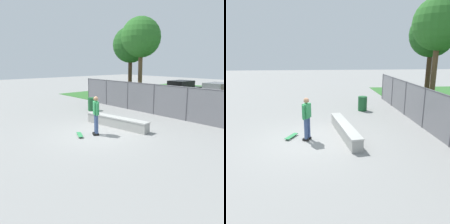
% 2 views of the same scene
% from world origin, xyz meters
% --- Properties ---
extents(ground_plane, '(80.00, 80.00, 0.00)m').
position_xyz_m(ground_plane, '(0.00, 0.00, 0.00)').
color(ground_plane, gray).
extents(concrete_ledge, '(3.91, 1.00, 0.54)m').
position_xyz_m(concrete_ledge, '(-0.44, 1.52, 0.27)').
color(concrete_ledge, '#999993').
rests_on(concrete_ledge, ground).
extents(skateboarder, '(0.55, 0.40, 1.82)m').
position_xyz_m(skateboarder, '(-0.02, -0.11, 1.01)').
color(skateboarder, black).
rests_on(skateboarder, ground).
extents(skateboard, '(0.81, 0.52, 0.09)m').
position_xyz_m(skateboard, '(-0.35, -0.82, 0.07)').
color(skateboard, '#2D8C4C').
rests_on(skateboard, ground).
extents(chainlink_fence, '(16.91, 0.07, 1.98)m').
position_xyz_m(chainlink_fence, '(0.00, 5.45, 1.07)').
color(chainlink_fence, '#4C4C51').
rests_on(chainlink_fence, ground).
extents(tree_near_left, '(2.87, 2.87, 6.15)m').
position_xyz_m(tree_near_left, '(-5.62, 7.69, 4.67)').
color(tree_near_left, '#47301E').
rests_on(tree_near_left, ground).
extents(tree_near_right, '(3.00, 3.00, 6.67)m').
position_xyz_m(tree_near_right, '(-4.13, 7.30, 5.12)').
color(tree_near_right, brown).
rests_on(tree_near_right, ground).
extents(car_black, '(2.11, 4.25, 1.66)m').
position_xyz_m(car_black, '(-4.07, 12.95, 0.84)').
color(car_black, black).
rests_on(car_black, ground).
extents(car_silver, '(2.11, 4.25, 1.66)m').
position_xyz_m(car_silver, '(-0.69, 13.12, 0.84)').
color(car_silver, '#B7BABF').
rests_on(car_silver, ground).
extents(trash_bin, '(0.56, 0.56, 0.91)m').
position_xyz_m(trash_bin, '(-4.82, 3.16, 0.45)').
color(trash_bin, '#1E592D').
rests_on(trash_bin, ground).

